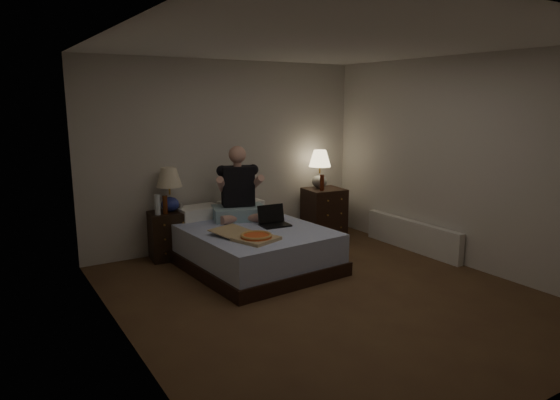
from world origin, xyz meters
TOP-DOWN VIEW (x-y plane):
  - floor at (0.00, 0.00)m, footprint 4.00×4.50m
  - ceiling at (0.00, 0.00)m, footprint 4.00×4.50m
  - wall_back at (0.00, 2.25)m, footprint 4.00×0.00m
  - wall_front at (0.00, -2.25)m, footprint 4.00×0.00m
  - wall_left at (-2.00, 0.00)m, footprint 0.00×4.50m
  - wall_right at (2.00, 0.00)m, footprint 0.00×4.50m
  - bed at (-0.21, 1.26)m, footprint 1.58×2.03m
  - nightstand_left at (-0.95, 2.05)m, footprint 0.51×0.47m
  - nightstand_right at (1.38, 1.88)m, footprint 0.58×0.54m
  - lamp_left at (-0.91, 2.05)m, footprint 0.40×0.40m
  - lamp_right at (1.36, 1.98)m, footprint 0.40×0.40m
  - water_bottle at (-1.10, 1.97)m, footprint 0.07×0.07m
  - soda_can at (-0.79, 2.02)m, footprint 0.07×0.07m
  - beer_bottle_left at (-1.00, 1.97)m, footprint 0.06×0.06m
  - beer_bottle_right at (1.26, 1.79)m, footprint 0.06×0.06m
  - person at (-0.14, 1.67)m, footprint 0.78×0.69m
  - laptop at (0.07, 1.12)m, footprint 0.36×0.31m
  - pizza_box at (-0.43, 0.69)m, footprint 0.63×0.85m
  - radiator at (1.93, 0.66)m, footprint 0.10×1.60m

SIDE VIEW (x-z plane):
  - floor at x=0.00m, z-range 0.00..0.00m
  - radiator at x=1.93m, z-range 0.00..0.40m
  - bed at x=-0.21m, z-range 0.00..0.49m
  - nightstand_left at x=-0.95m, z-range 0.00..0.60m
  - nightstand_right at x=1.38m, z-range 0.00..0.70m
  - pizza_box at x=-0.43m, z-range 0.49..0.57m
  - laptop at x=0.07m, z-range 0.49..0.73m
  - soda_can at x=-0.79m, z-range 0.60..0.70m
  - beer_bottle_left at x=-1.00m, z-range 0.60..0.83m
  - water_bottle at x=-1.10m, z-range 0.60..0.85m
  - beer_bottle_right at x=1.26m, z-range 0.70..0.93m
  - lamp_left at x=-0.91m, z-range 0.60..1.16m
  - person at x=-0.14m, z-range 0.49..1.42m
  - lamp_right at x=1.36m, z-range 0.70..1.26m
  - wall_back at x=0.00m, z-range 0.00..2.50m
  - wall_front at x=0.00m, z-range 0.00..2.50m
  - wall_left at x=-2.00m, z-range 0.00..2.50m
  - wall_right at x=2.00m, z-range 0.00..2.50m
  - ceiling at x=0.00m, z-range 2.50..2.50m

